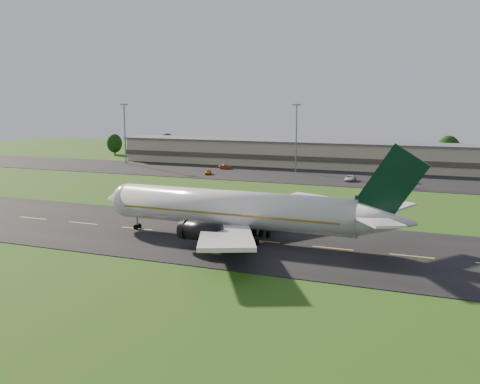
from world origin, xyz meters
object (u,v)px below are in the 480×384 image
at_px(light_mast_centre, 296,130).
at_px(service_vehicle_b, 225,167).
at_px(service_vehicle_d, 408,180).
at_px(service_vehicle_a, 208,172).
at_px(airliner, 239,210).
at_px(light_mast_west, 125,126).
at_px(service_vehicle_c, 350,178).
at_px(terminal, 313,154).

bearing_deg(light_mast_centre, service_vehicle_b, -176.76).
height_order(service_vehicle_b, service_vehicle_d, service_vehicle_d).
bearing_deg(service_vehicle_d, service_vehicle_a, 107.11).
bearing_deg(service_vehicle_d, service_vehicle_b, 93.56).
xyz_separation_m(airliner, light_mast_west, (-73.37, 80.01, 8.08)).
height_order(light_mast_west, service_vehicle_b, light_mast_west).
distance_m(light_mast_centre, service_vehicle_a, 29.17).
bearing_deg(service_vehicle_d, light_mast_centre, 85.52).
relative_size(light_mast_centre, service_vehicle_b, 5.14).
height_order(service_vehicle_c, service_vehicle_d, service_vehicle_c).
bearing_deg(service_vehicle_c, airliner, -93.71).
distance_m(light_mast_centre, service_vehicle_b, 25.55).
xyz_separation_m(airliner, light_mast_centre, (-13.37, 80.01, 8.08)).
bearing_deg(terminal, airliner, -82.91).
relative_size(light_mast_west, service_vehicle_b, 5.14).
relative_size(service_vehicle_b, service_vehicle_d, 0.81).
xyz_separation_m(light_mast_centre, service_vehicle_c, (18.55, -12.35, -11.90)).
height_order(terminal, service_vehicle_c, terminal).
bearing_deg(service_vehicle_b, terminal, -59.45).
xyz_separation_m(terminal, service_vehicle_a, (-23.67, -30.73, -3.21)).
bearing_deg(airliner, service_vehicle_d, 74.53).
relative_size(airliner, light_mast_west, 2.52).
xyz_separation_m(light_mast_west, light_mast_centre, (60.00, 0.00, 0.00)).
relative_size(terminal, light_mast_west, 7.13).
height_order(light_mast_centre, service_vehicle_b, light_mast_centre).
bearing_deg(service_vehicle_a, service_vehicle_b, 73.03).
bearing_deg(terminal, service_vehicle_d, -39.76).
distance_m(light_mast_centre, service_vehicle_c, 25.27).
bearing_deg(service_vehicle_a, service_vehicle_c, -15.00).
bearing_deg(service_vehicle_b, light_mast_west, 82.49).
height_order(service_vehicle_a, service_vehicle_d, service_vehicle_d).
relative_size(light_mast_west, light_mast_centre, 1.00).
xyz_separation_m(service_vehicle_b, service_vehicle_c, (41.08, -11.07, 0.08)).
distance_m(service_vehicle_a, service_vehicle_c, 40.88).
relative_size(airliner, service_vehicle_b, 12.93).
bearing_deg(service_vehicle_a, light_mast_centre, 15.07).
bearing_deg(light_mast_centre, light_mast_west, 180.00).
distance_m(terminal, service_vehicle_c, 33.44).
xyz_separation_m(airliner, terminal, (-11.97, 96.19, -0.67)).
bearing_deg(airliner, terminal, 97.62).
xyz_separation_m(light_mast_centre, service_vehicle_a, (-22.27, -14.55, -11.96)).
distance_m(service_vehicle_b, service_vehicle_c, 42.55).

